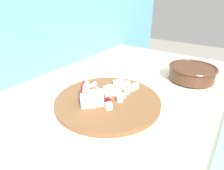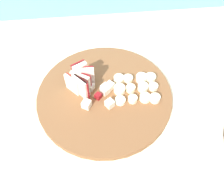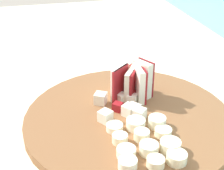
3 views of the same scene
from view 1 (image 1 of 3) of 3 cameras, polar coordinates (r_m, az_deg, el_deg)
name	(u,v)px [view 1 (image 1 of 3)]	position (r m, az deg, el deg)	size (l,w,h in m)	color
tile_backsplash	(34,135)	(1.00, -22.14, -13.63)	(2.40, 0.04, 1.32)	#5BA3C1
cutting_board	(107,100)	(0.63, -1.45, -4.62)	(0.34, 0.34, 0.02)	brown
apple_wedge_fan	(90,96)	(0.58, -6.70, -3.13)	(0.07, 0.08, 0.07)	maroon
apple_dice_pile	(105,99)	(0.60, -2.17, -4.14)	(0.09, 0.10, 0.02)	#EFE5CC
banana_slice_rows	(121,87)	(0.68, 2.55, -0.64)	(0.12, 0.10, 0.02)	white
ceramic_bowl	(192,72)	(0.84, 22.70, 3.51)	(0.19, 0.19, 0.06)	#4C2D1E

